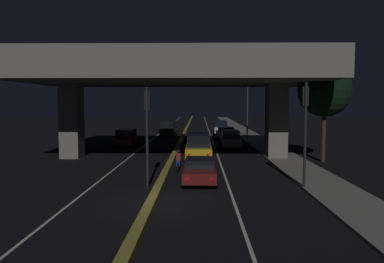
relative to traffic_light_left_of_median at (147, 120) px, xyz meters
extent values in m
plane|color=black|center=(0.60, -3.04, -3.45)|extent=(200.00, 200.00, 0.00)
cube|color=beige|center=(-2.91, 31.96, -3.44)|extent=(0.12, 126.00, 0.00)
cube|color=beige|center=(4.10, 31.96, -3.44)|extent=(0.12, 126.00, 0.00)
cube|color=olive|center=(0.60, 31.96, -3.29)|extent=(0.39, 126.00, 0.30)
cube|color=slate|center=(9.09, 24.96, -3.38)|extent=(2.76, 126.00, 0.12)
cube|color=slate|center=(-7.35, 10.38, -0.57)|extent=(1.46, 1.75, 5.76)
cube|color=slate|center=(8.54, 10.38, -0.57)|extent=(1.46, 1.75, 5.76)
cube|color=slate|center=(0.60, 10.38, 3.32)|extent=(22.05, 13.60, 2.02)
cube|color=#333335|center=(0.60, 10.38, 4.78)|extent=(22.05, 0.40, 0.90)
cylinder|color=black|center=(0.00, -0.10, -0.92)|extent=(0.14, 0.14, 5.05)
cube|color=black|center=(0.00, 0.08, 0.93)|extent=(0.30, 0.28, 0.95)
sphere|color=black|center=(0.00, 0.23, 1.23)|extent=(0.18, 0.18, 0.18)
sphere|color=black|center=(0.00, 0.23, 0.93)|extent=(0.18, 0.18, 0.18)
sphere|color=green|center=(0.00, 0.23, 0.64)|extent=(0.18, 0.18, 0.18)
cylinder|color=black|center=(7.81, -0.10, -0.80)|extent=(0.14, 0.14, 5.29)
cube|color=black|center=(7.81, 0.08, 1.17)|extent=(0.30, 0.28, 0.95)
sphere|color=black|center=(7.81, 0.23, 1.47)|extent=(0.18, 0.18, 0.18)
sphere|color=black|center=(7.81, 0.23, 1.17)|extent=(0.18, 0.18, 0.18)
sphere|color=green|center=(7.81, 0.23, 0.87)|extent=(0.18, 0.18, 0.18)
cylinder|color=#2D2D30|center=(8.51, 27.41, 0.26)|extent=(0.18, 0.18, 7.42)
cylinder|color=#2D2D30|center=(7.48, 27.41, 3.82)|extent=(2.05, 0.10, 0.10)
ellipsoid|color=#F2B759|center=(6.46, 27.41, 3.72)|extent=(0.56, 0.32, 0.24)
cube|color=#591414|center=(2.61, 1.64, -2.86)|extent=(1.73, 4.77, 0.55)
cube|color=black|center=(2.61, 1.52, -2.37)|extent=(1.51, 1.91, 0.43)
cylinder|color=black|center=(1.79, 3.22, -3.14)|extent=(0.20, 0.62, 0.62)
cylinder|color=black|center=(3.45, 3.21, -3.14)|extent=(0.20, 0.62, 0.62)
cylinder|color=black|center=(1.77, 0.08, -3.14)|extent=(0.20, 0.62, 0.62)
cylinder|color=black|center=(3.43, 0.07, -3.14)|extent=(0.20, 0.62, 0.62)
cube|color=red|center=(2.00, -0.74, -2.83)|extent=(0.18, 0.03, 0.11)
cube|color=red|center=(3.19, -0.75, -2.83)|extent=(0.18, 0.03, 0.11)
cube|color=gold|center=(2.56, 9.21, -2.73)|extent=(1.86, 4.80, 0.75)
cube|color=black|center=(2.56, 9.33, -1.92)|extent=(1.64, 3.46, 0.86)
cylinder|color=black|center=(1.65, 10.80, -3.10)|extent=(0.20, 0.69, 0.69)
cylinder|color=black|center=(3.47, 10.80, -3.10)|extent=(0.20, 0.69, 0.69)
cylinder|color=black|center=(1.65, 7.63, -3.10)|extent=(0.20, 0.69, 0.69)
cylinder|color=black|center=(3.47, 7.63, -3.10)|extent=(0.20, 0.69, 0.69)
cube|color=red|center=(1.91, 6.80, -2.69)|extent=(0.18, 0.03, 0.11)
cube|color=red|center=(3.21, 6.80, -2.69)|extent=(0.18, 0.03, 0.11)
cube|color=#515459|center=(5.53, 16.49, -2.74)|extent=(1.76, 4.06, 0.74)
cube|color=black|center=(5.53, 16.49, -2.05)|extent=(1.54, 2.44, 0.64)
cylinder|color=black|center=(4.69, 17.83, -3.11)|extent=(0.20, 0.67, 0.66)
cylinder|color=black|center=(6.39, 17.82, -3.11)|extent=(0.20, 0.67, 0.66)
cylinder|color=black|center=(4.68, 15.16, -3.11)|extent=(0.20, 0.67, 0.66)
cylinder|color=black|center=(6.37, 15.15, -3.11)|extent=(0.20, 0.67, 0.66)
cube|color=red|center=(4.91, 14.46, -2.70)|extent=(0.18, 0.03, 0.11)
cube|color=red|center=(6.13, 14.45, -2.70)|extent=(0.18, 0.03, 0.11)
cube|color=silver|center=(5.67, 24.65, -2.83)|extent=(2.09, 4.70, 0.60)
cube|color=black|center=(5.68, 24.53, -2.26)|extent=(1.75, 1.92, 0.55)
cylinder|color=black|center=(4.68, 26.13, -3.13)|extent=(0.23, 0.63, 0.63)
cylinder|color=black|center=(6.54, 26.21, -3.13)|extent=(0.23, 0.63, 0.63)
cylinder|color=black|center=(4.81, 23.08, -3.13)|extent=(0.23, 0.63, 0.63)
cylinder|color=black|center=(6.67, 23.16, -3.13)|extent=(0.23, 0.63, 0.63)
cube|color=red|center=(5.11, 22.30, -2.80)|extent=(0.18, 0.04, 0.11)
cube|color=red|center=(6.44, 22.35, -2.80)|extent=(0.18, 0.04, 0.11)
cube|color=silver|center=(5.53, 31.46, -2.73)|extent=(1.88, 4.60, 0.77)
cube|color=black|center=(5.53, 31.46, -1.98)|extent=(1.61, 2.78, 0.75)
cylinder|color=black|center=(4.75, 32.99, -3.12)|extent=(0.22, 0.66, 0.66)
cylinder|color=black|center=(6.42, 32.93, -3.12)|extent=(0.22, 0.66, 0.66)
cylinder|color=black|center=(4.64, 29.99, -3.12)|extent=(0.22, 0.66, 0.66)
cylinder|color=black|center=(6.31, 29.93, -3.12)|extent=(0.22, 0.66, 0.66)
cube|color=red|center=(4.85, 29.20, -2.70)|extent=(0.18, 0.04, 0.11)
cube|color=red|center=(6.04, 29.16, -2.70)|extent=(0.18, 0.04, 0.11)
cube|color=#591414|center=(-4.56, 17.84, -2.81)|extent=(1.90, 3.96, 0.57)
cube|color=black|center=(-4.56, 17.84, -2.14)|extent=(1.65, 2.38, 0.78)
cylinder|color=black|center=(-3.68, 16.53, -3.10)|extent=(0.21, 0.70, 0.70)
cylinder|color=black|center=(-5.48, 16.56, -3.10)|extent=(0.21, 0.70, 0.70)
cylinder|color=black|center=(-3.64, 19.12, -3.10)|extent=(0.21, 0.70, 0.70)
cylinder|color=black|center=(-5.44, 19.15, -3.10)|extent=(0.21, 0.70, 0.70)
cube|color=white|center=(-3.89, 19.81, -2.90)|extent=(0.18, 0.03, 0.11)
cube|color=white|center=(-5.17, 19.83, -2.90)|extent=(0.18, 0.03, 0.11)
cube|color=black|center=(-1.38, 29.52, -2.81)|extent=(1.94, 4.16, 0.68)
cube|color=black|center=(-1.38, 29.42, -1.98)|extent=(1.69, 3.01, 0.96)
cylinder|color=black|center=(-0.54, 28.14, -3.15)|extent=(0.22, 0.60, 0.60)
cylinder|color=black|center=(-2.30, 28.20, -3.15)|extent=(0.22, 0.60, 0.60)
cylinder|color=black|center=(-0.45, 30.84, -3.15)|extent=(0.22, 0.60, 0.60)
cylinder|color=black|center=(-2.21, 30.91, -3.15)|extent=(0.22, 0.60, 0.60)
cube|color=white|center=(-0.67, 31.56, -2.91)|extent=(0.18, 0.04, 0.11)
cube|color=white|center=(-1.93, 31.60, -2.91)|extent=(0.18, 0.04, 0.11)
cylinder|color=black|center=(1.28, 5.51, -3.17)|extent=(0.08, 0.55, 0.55)
cylinder|color=black|center=(1.27, 4.31, -3.17)|extent=(0.10, 0.55, 0.55)
cube|color=navy|center=(1.27, 4.91, -2.95)|extent=(0.25, 0.91, 0.32)
cylinder|color=maroon|center=(1.27, 4.91, -2.56)|extent=(0.32, 0.32, 0.46)
sphere|color=black|center=(1.27, 4.91, -2.21)|extent=(0.24, 0.24, 0.24)
cube|color=red|center=(1.27, 4.26, -2.95)|extent=(0.08, 0.03, 0.08)
cylinder|color=black|center=(9.09, 10.45, -2.92)|extent=(0.29, 0.29, 0.81)
cylinder|color=navy|center=(9.09, 10.45, -2.18)|extent=(0.35, 0.35, 0.67)
sphere|color=tan|center=(9.09, 10.45, -1.73)|extent=(0.22, 0.22, 0.22)
cylinder|color=#2D2116|center=(11.59, 8.56, -1.57)|extent=(0.31, 0.31, 3.75)
sphere|color=black|center=(11.59, 8.56, 1.73)|extent=(3.80, 3.80, 3.80)
camera|label=1|loc=(2.58, -18.55, 0.87)|focal=35.00mm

